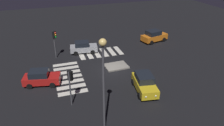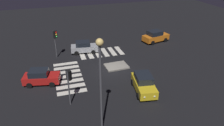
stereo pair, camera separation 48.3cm
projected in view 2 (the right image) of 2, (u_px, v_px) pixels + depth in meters
name	position (u px, v px, depth m)	size (l,w,h in m)	color
ground_plane	(112.00, 70.00, 27.08)	(80.00, 80.00, 0.00)	black
traffic_island	(116.00, 66.00, 27.82)	(3.02, 2.33, 0.18)	gray
car_orange	(155.00, 36.00, 35.52)	(4.72, 2.84, 1.94)	orange
car_yellow	(144.00, 83.00, 22.53)	(2.54, 4.50, 1.88)	gold
car_red	(41.00, 77.00, 23.85)	(4.25, 2.53, 1.75)	red
car_silver	(84.00, 47.00, 31.62)	(4.18, 2.30, 1.75)	#9EA0A5
traffic_light_east	(55.00, 38.00, 28.96)	(0.53, 0.54, 4.00)	#47474C
traffic_light_north	(69.00, 79.00, 19.70)	(0.53, 0.54, 3.68)	#47474C
street_lamp	(100.00, 72.00, 15.38)	(0.56, 0.56, 8.11)	#47474C
crosswalk_near	(101.00, 53.00, 31.87)	(6.45, 3.20, 0.02)	silver
crosswalk_side	(68.00, 76.00, 25.64)	(3.20, 7.60, 0.02)	silver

